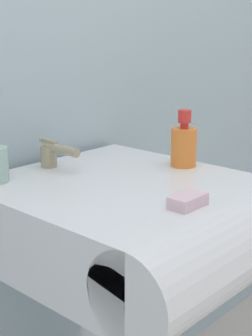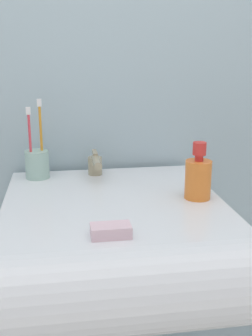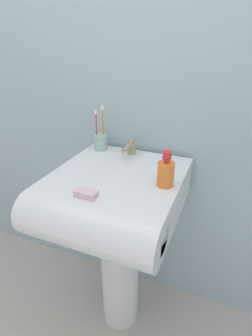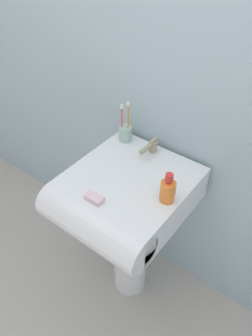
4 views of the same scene
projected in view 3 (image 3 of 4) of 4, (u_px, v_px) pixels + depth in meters
The scene contains 8 objects.
ground_plane at pixel (121, 313), 1.47m from camera, with size 6.00×6.00×0.00m, color #ADA89E.
wall_back at pixel (145, 84), 1.19m from camera, with size 5.00×0.05×2.40m, color #9EB7C1.
sink_pedestal at pixel (120, 267), 1.31m from camera, with size 0.19×0.19×0.71m, color white.
sink_basin at pixel (112, 198), 1.06m from camera, with size 0.52×0.61×0.17m.
faucet at pixel (130, 148), 1.23m from camera, with size 0.04×0.13×0.07m.
toothbrush_cup at pixel (101, 141), 1.29m from camera, with size 0.07×0.07×0.22m.
soap_bottle at pixel (166, 173), 0.96m from camera, with size 0.06×0.06×0.14m.
bar_soap at pixel (86, 193), 0.91m from camera, with size 0.08×0.04×0.02m, color silver.
Camera 3 is at (0.40, -0.88, 1.38)m, focal length 28.00 mm.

